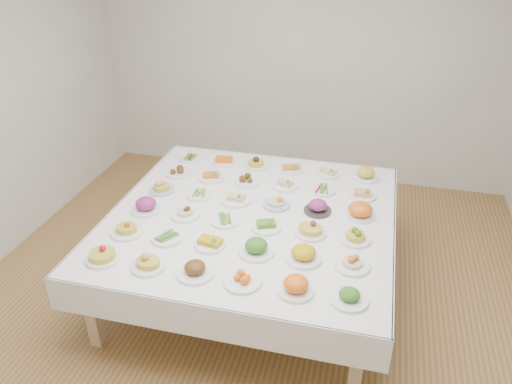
% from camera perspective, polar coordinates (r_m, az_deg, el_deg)
% --- Properties ---
extents(room_envelope, '(5.02, 5.02, 2.81)m').
position_cam_1_polar(room_envelope, '(3.59, -0.81, 10.98)').
color(room_envelope, '#986C3F').
rests_on(room_envelope, ground).
extents(display_table, '(2.36, 2.36, 0.75)m').
position_cam_1_polar(display_table, '(4.23, -0.50, -3.24)').
color(display_table, white).
rests_on(display_table, ground).
extents(dish_0, '(0.27, 0.26, 0.15)m').
position_cam_1_polar(dish_0, '(3.79, -17.24, -6.53)').
color(dish_0, white).
rests_on(dish_0, display_table).
extents(dish_1, '(0.24, 0.24, 0.15)m').
position_cam_1_polar(dish_1, '(3.63, -12.30, -7.52)').
color(dish_1, white).
rests_on(dish_1, display_table).
extents(dish_2, '(0.26, 0.26, 0.15)m').
position_cam_1_polar(dish_2, '(3.52, -7.00, -8.43)').
color(dish_2, white).
rests_on(dish_2, display_table).
extents(dish_3, '(0.26, 0.26, 0.10)m').
position_cam_1_polar(dish_3, '(3.44, -1.58, -9.81)').
color(dish_3, white).
rests_on(dish_3, display_table).
extents(dish_4, '(0.24, 0.24, 0.13)m').
position_cam_1_polar(dish_4, '(3.36, 4.59, -10.53)').
color(dish_4, white).
rests_on(dish_4, display_table).
extents(dish_5, '(0.25, 0.25, 0.13)m').
position_cam_1_polar(dish_5, '(3.34, 10.65, -11.40)').
color(dish_5, white).
rests_on(dish_5, display_table).
extents(dish_6, '(0.25, 0.25, 0.15)m').
position_cam_1_polar(dish_6, '(4.04, -14.63, -3.76)').
color(dish_6, white).
rests_on(dish_6, display_table).
extents(dish_7, '(0.26, 0.24, 0.06)m').
position_cam_1_polar(dish_7, '(3.92, -10.13, -5.07)').
color(dish_7, white).
rests_on(dish_7, display_table).
extents(dish_8, '(0.23, 0.23, 0.11)m').
position_cam_1_polar(dish_8, '(3.80, -5.27, -5.54)').
color(dish_8, white).
rests_on(dish_8, display_table).
extents(dish_9, '(0.30, 0.30, 0.17)m').
position_cam_1_polar(dish_9, '(3.68, 0.03, -5.97)').
color(dish_9, white).
rests_on(dish_9, display_table).
extents(dish_10, '(0.30, 0.30, 0.16)m').
position_cam_1_polar(dish_10, '(3.64, 5.47, -6.67)').
color(dish_10, white).
rests_on(dish_10, display_table).
extents(dish_11, '(0.25, 0.25, 0.14)m').
position_cam_1_polar(dish_11, '(3.63, 10.98, -7.62)').
color(dish_11, white).
rests_on(dish_11, display_table).
extents(dish_12, '(0.28, 0.28, 0.15)m').
position_cam_1_polar(dish_12, '(4.30, -12.48, -1.28)').
color(dish_12, white).
rests_on(dish_12, display_table).
extents(dish_13, '(0.24, 0.24, 0.12)m').
position_cam_1_polar(dish_13, '(4.18, -8.13, -2.14)').
color(dish_13, white).
rests_on(dish_13, display_table).
extents(dish_14, '(0.25, 0.24, 0.06)m').
position_cam_1_polar(dish_14, '(4.08, -3.54, -3.15)').
color(dish_14, white).
rests_on(dish_14, display_table).
extents(dish_15, '(0.24, 0.24, 0.10)m').
position_cam_1_polar(dish_15, '(3.99, 1.17, -3.72)').
color(dish_15, white).
rests_on(dish_15, display_table).
extents(dish_16, '(0.28, 0.27, 0.16)m').
position_cam_1_polar(dish_16, '(3.92, 6.29, -3.84)').
color(dish_16, white).
rests_on(dish_16, display_table).
extents(dish_17, '(0.23, 0.23, 0.13)m').
position_cam_1_polar(dish_17, '(3.91, 11.32, -4.78)').
color(dish_17, white).
rests_on(dish_17, display_table).
extents(dish_18, '(0.23, 0.23, 0.12)m').
position_cam_1_polar(dish_18, '(4.59, -10.73, 0.68)').
color(dish_18, '#4C66B2').
rests_on(dish_18, display_table).
extents(dish_19, '(0.23, 0.23, 0.05)m').
position_cam_1_polar(dish_19, '(4.48, -6.49, -0.19)').
color(dish_19, white).
rests_on(dish_19, display_table).
extents(dish_20, '(0.26, 0.26, 0.11)m').
position_cam_1_polar(dish_20, '(4.35, -2.31, -0.56)').
color(dish_20, white).
rests_on(dish_20, display_table).
extents(dish_21, '(0.23, 0.23, 0.12)m').
position_cam_1_polar(dish_21, '(4.28, 2.34, -1.03)').
color(dish_21, '#4C66B2').
rests_on(dish_21, display_table).
extents(dish_22, '(0.23, 0.23, 0.13)m').
position_cam_1_polar(dish_22, '(4.22, 7.08, -1.53)').
color(dish_22, '#2D2A28').
rests_on(dish_22, display_table).
extents(dish_23, '(0.24, 0.24, 0.15)m').
position_cam_1_polar(dish_23, '(4.21, 11.85, -1.95)').
color(dish_23, white).
rests_on(dish_23, display_table).
extents(dish_24, '(0.24, 0.24, 0.11)m').
position_cam_1_polar(dish_24, '(4.87, -8.87, 2.57)').
color(dish_24, white).
rests_on(dish_24, display_table).
extents(dish_25, '(0.25, 0.25, 0.11)m').
position_cam_1_polar(dish_25, '(4.75, -5.13, 1.99)').
color(dish_25, white).
rests_on(dish_25, display_table).
extents(dish_26, '(0.23, 0.23, 0.10)m').
position_cam_1_polar(dish_26, '(4.65, -1.04, 1.50)').
color(dish_26, white).
rests_on(dish_26, display_table).
extents(dish_27, '(0.24, 0.24, 0.10)m').
position_cam_1_polar(dish_27, '(4.59, 3.33, 0.99)').
color(dish_27, white).
rests_on(dish_27, display_table).
extents(dish_28, '(0.24, 0.24, 0.06)m').
position_cam_1_polar(dish_28, '(4.56, 7.62, 0.37)').
color(dish_28, white).
rests_on(dish_28, display_table).
extents(dish_29, '(0.24, 0.24, 0.11)m').
position_cam_1_polar(dish_29, '(4.52, 12.09, -0.06)').
color(dish_29, white).
rests_on(dish_29, display_table).
extents(dish_30, '(0.23, 0.23, 0.05)m').
position_cam_1_polar(dish_30, '(5.17, -7.52, 3.90)').
color(dish_30, white).
rests_on(dish_30, display_table).
extents(dish_31, '(0.24, 0.24, 0.11)m').
position_cam_1_polar(dish_31, '(5.05, -3.69, 3.79)').
color(dish_31, white).
rests_on(dish_31, display_table).
extents(dish_32, '(0.23, 0.23, 0.14)m').
position_cam_1_polar(dish_32, '(4.95, -0.01, 3.55)').
color(dish_32, white).
rests_on(dish_32, display_table).
extents(dish_33, '(0.24, 0.24, 0.11)m').
position_cam_1_polar(dish_33, '(4.90, 4.06, 2.94)').
color(dish_33, white).
rests_on(dish_33, display_table).
extents(dish_34, '(0.23, 0.23, 0.09)m').
position_cam_1_polar(dish_34, '(4.85, 8.23, 2.32)').
color(dish_34, white).
rests_on(dish_34, display_table).
extents(dish_35, '(0.24, 0.24, 0.13)m').
position_cam_1_polar(dish_35, '(4.84, 12.44, 2.13)').
color(dish_35, white).
rests_on(dish_35, display_table).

